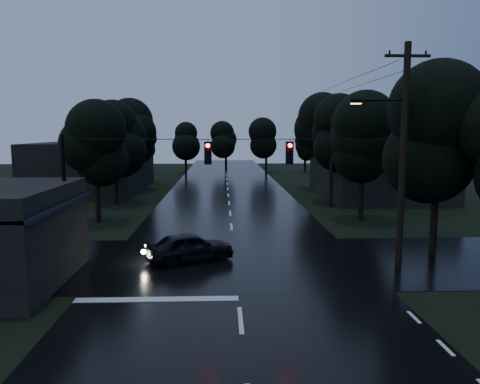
{
  "coord_description": "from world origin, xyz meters",
  "views": [
    {
      "loc": [
        -0.57,
        -9.59,
        6.15
      ],
      "look_at": [
        0.35,
        14.75,
        2.98
      ],
      "focal_mm": 35.0,
      "sensor_mm": 36.0,
      "label": 1
    }
  ],
  "objects": [
    {
      "name": "tree_right_b",
      "position": [
        9.6,
        30.0,
        5.99
      ],
      "size": [
        4.48,
        4.48,
        9.44
      ],
      "color": "black",
      "rests_on": "ground"
    },
    {
      "name": "anchor_pole_left",
      "position": [
        -7.5,
        11.0,
        3.0
      ],
      "size": [
        0.18,
        0.18,
        6.0
      ],
      "primitive_type": "cylinder",
      "color": "black",
      "rests_on": "ground"
    },
    {
      "name": "tree_left_c",
      "position": [
        -10.2,
        40.0,
        5.99
      ],
      "size": [
        4.48,
        4.48,
        9.44
      ],
      "color": "black",
      "rests_on": "ground"
    },
    {
      "name": "building_far_right",
      "position": [
        14.0,
        34.0,
        2.2
      ],
      "size": [
        10.0,
        14.0,
        4.4
      ],
      "primitive_type": "cube",
      "color": "black",
      "rests_on": "ground"
    },
    {
      "name": "tree_corner_near",
      "position": [
        10.0,
        13.0,
        5.99
      ],
      "size": [
        4.48,
        4.48,
        9.44
      ],
      "color": "black",
      "rests_on": "ground"
    },
    {
      "name": "utility_pole_main",
      "position": [
        7.41,
        11.0,
        5.26
      ],
      "size": [
        3.5,
        0.3,
        10.0
      ],
      "color": "black",
      "rests_on": "ground"
    },
    {
      "name": "car",
      "position": [
        -2.12,
        12.06,
        0.71
      ],
      "size": [
        4.47,
        3.21,
        1.41
      ],
      "primitive_type": "imported",
      "rotation": [
        0.0,
        0.0,
        1.99
      ],
      "color": "black",
      "rests_on": "ground"
    },
    {
      "name": "tree_right_a",
      "position": [
        9.0,
        22.0,
        5.62
      ],
      "size": [
        4.2,
        4.2,
        8.85
      ],
      "color": "black",
      "rests_on": "ground"
    },
    {
      "name": "main_road",
      "position": [
        0.0,
        30.0,
        0.0
      ],
      "size": [
        12.0,
        120.0,
        0.02
      ],
      "primitive_type": "cube",
      "color": "black",
      "rests_on": "ground"
    },
    {
      "name": "utility_pole_far",
      "position": [
        8.3,
        28.0,
        3.88
      ],
      "size": [
        2.0,
        0.3,
        7.5
      ],
      "color": "black",
      "rests_on": "ground"
    },
    {
      "name": "tree_left_b",
      "position": [
        -9.6,
        30.0,
        5.62
      ],
      "size": [
        4.2,
        4.2,
        8.85
      ],
      "color": "black",
      "rests_on": "ground"
    },
    {
      "name": "tree_left_a",
      "position": [
        -9.0,
        22.0,
        5.24
      ],
      "size": [
        3.92,
        3.92,
        8.26
      ],
      "color": "black",
      "rests_on": "ground"
    },
    {
      "name": "cross_street",
      "position": [
        0.0,
        12.0,
        0.0
      ],
      "size": [
        60.0,
        9.0,
        0.02
      ],
      "primitive_type": "cube",
      "color": "black",
      "rests_on": "ground"
    },
    {
      "name": "span_signals",
      "position": [
        0.56,
        10.99,
        5.24
      ],
      "size": [
        15.0,
        0.37,
        1.12
      ],
      "color": "black",
      "rests_on": "ground"
    },
    {
      "name": "tree_right_c",
      "position": [
        10.2,
        40.0,
        6.37
      ],
      "size": [
        4.76,
        4.76,
        10.03
      ],
      "color": "black",
      "rests_on": "ground"
    },
    {
      "name": "building_far_left",
      "position": [
        -14.0,
        40.0,
        2.5
      ],
      "size": [
        10.0,
        16.0,
        5.0
      ],
      "primitive_type": "cube",
      "color": "black",
      "rests_on": "ground"
    }
  ]
}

